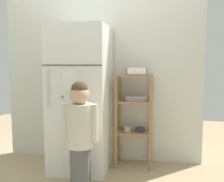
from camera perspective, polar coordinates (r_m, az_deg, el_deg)
ground_plane at (r=3.31m, az=-3.60°, el=-16.37°), size 6.00×6.00×0.00m
kitchen_wall_back at (r=3.43m, az=-2.28°, el=3.20°), size 2.55×0.03×2.18m
refrigerator at (r=3.15m, az=-6.69°, el=-1.65°), size 0.65×0.70×1.68m
child_standing at (r=2.60m, az=-6.89°, el=-7.32°), size 0.35×0.26×1.09m
pantry_shelf_unit at (r=3.23m, az=4.81°, el=-4.26°), size 0.44×0.32×1.12m
fruit_bin at (r=3.17m, az=5.52°, el=4.19°), size 0.23×0.19×0.08m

